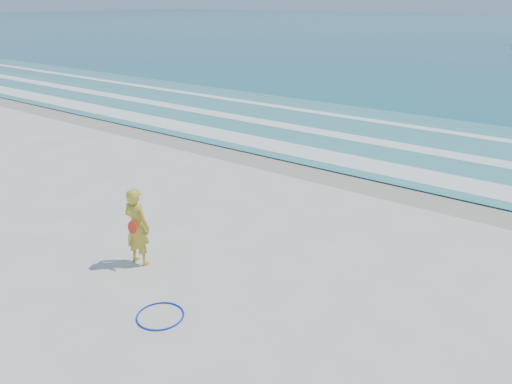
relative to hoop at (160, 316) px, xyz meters
The scene contains 8 objects.
ground 1.62m from the hoop, behind, with size 400.00×400.00×0.00m, color silver.
wet_sand 9.07m from the hoop, 100.27° to the left, with size 400.00×2.40×0.00m, color #B2A893.
shallow 14.02m from the hoop, 96.63° to the left, with size 400.00×10.00×0.01m, color #59B7AD.
foam_near 10.35m from the hoop, 98.99° to the left, with size 400.00×1.40×0.01m, color white.
foam_mid 13.23m from the hoop, 97.03° to the left, with size 400.00×0.90×0.01m, color white.
foam_far 16.51m from the hoop, 95.62° to the left, with size 400.00×0.60×0.01m, color white.
hoop is the anchor object (origin of this frame).
woman 2.29m from the hoop, 149.03° to the left, with size 0.67×0.48×1.71m.
Camera 1 is at (7.57, -4.88, 5.35)m, focal length 35.00 mm.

